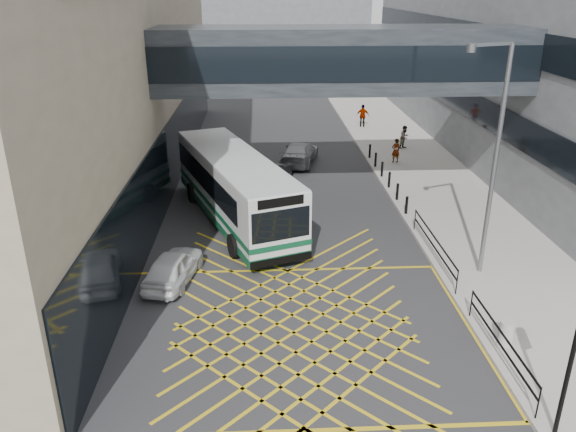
{
  "coord_description": "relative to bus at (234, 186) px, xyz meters",
  "views": [
    {
      "loc": [
        -0.98,
        -15.89,
        10.75
      ],
      "look_at": [
        0.0,
        4.0,
        2.6
      ],
      "focal_mm": 35.0,
      "sensor_mm": 36.0,
      "label": 1
    }
  ],
  "objects": [
    {
      "name": "ground",
      "position": [
        2.33,
        -9.98,
        -1.78
      ],
      "size": [
        120.0,
        120.0,
        0.0
      ],
      "primitive_type": "plane",
      "color": "#333335"
    },
    {
      "name": "building_far",
      "position": [
        0.33,
        50.02,
        7.22
      ],
      "size": [
        28.0,
        16.0,
        18.0
      ],
      "primitive_type": "cube",
      "color": "slate",
      "rests_on": "ground"
    },
    {
      "name": "skybridge",
      "position": [
        5.33,
        2.02,
        5.72
      ],
      "size": [
        20.0,
        4.1,
        3.0
      ],
      "color": "#292E33",
      "rests_on": "ground"
    },
    {
      "name": "pavement",
      "position": [
        11.33,
        5.02,
        -1.7
      ],
      "size": [
        6.0,
        54.0,
        0.16
      ],
      "primitive_type": "cube",
      "color": "#ABA59C",
      "rests_on": "ground"
    },
    {
      "name": "box_junction",
      "position": [
        2.33,
        -9.98,
        -1.78
      ],
      "size": [
        12.0,
        9.0,
        0.01
      ],
      "color": "gold",
      "rests_on": "ground"
    },
    {
      "name": "bus",
      "position": [
        0.0,
        0.0,
        0.0
      ],
      "size": [
        6.64,
        12.04,
        3.32
      ],
      "rotation": [
        0.0,
        0.0,
        0.35
      ],
      "color": "silver",
      "rests_on": "ground"
    },
    {
      "name": "car_white",
      "position": [
        -2.17,
        -6.19,
        -1.13
      ],
      "size": [
        2.48,
        4.33,
        1.3
      ],
      "primitive_type": "imported",
      "rotation": [
        0.0,
        0.0,
        2.93
      ],
      "color": "white",
      "rests_on": "ground"
    },
    {
      "name": "car_dark",
      "position": [
        1.66,
        4.68,
        -1.03
      ],
      "size": [
        3.43,
        5.12,
        1.49
      ],
      "primitive_type": "imported",
      "rotation": [
        0.0,
        0.0,
        2.78
      ],
      "color": "black",
      "rests_on": "ground"
    },
    {
      "name": "car_silver",
      "position": [
        3.82,
        9.42,
        -1.03
      ],
      "size": [
        3.11,
        5.14,
        1.49
      ],
      "primitive_type": "imported",
      "rotation": [
        0.0,
        0.0,
        2.9
      ],
      "color": "gray",
      "rests_on": "ground"
    },
    {
      "name": "street_lamp",
      "position": [
        9.85,
        -6.29,
        3.42
      ],
      "size": [
        1.96,
        0.93,
        8.85
      ],
      "rotation": [
        0.0,
        0.0,
        0.36
      ],
      "color": "slate",
      "rests_on": "pavement"
    },
    {
      "name": "litter_bin",
      "position": [
        9.03,
        -11.16,
        -1.21
      ],
      "size": [
        0.47,
        0.47,
        0.82
      ],
      "primitive_type": "cylinder",
      "color": "#ADA89E",
      "rests_on": "pavement"
    },
    {
      "name": "kerb_railings",
      "position": [
        8.48,
        -8.2,
        -0.9
      ],
      "size": [
        0.05,
        12.54,
        1.0
      ],
      "color": "black",
      "rests_on": "pavement"
    },
    {
      "name": "bollards",
      "position": [
        8.58,
        5.02,
        -1.17
      ],
      "size": [
        0.14,
        10.14,
        0.9
      ],
      "color": "black",
      "rests_on": "pavement"
    },
    {
      "name": "pedestrian_a",
      "position": [
        10.03,
        8.86,
        -0.84
      ],
      "size": [
        0.71,
        0.59,
        1.57
      ],
      "primitive_type": "imported",
      "rotation": [
        0.0,
        0.0,
        3.39
      ],
      "color": "gray",
      "rests_on": "pavement"
    },
    {
      "name": "pedestrian_b",
      "position": [
        11.44,
        12.25,
        -0.82
      ],
      "size": [
        0.88,
        0.86,
        1.6
      ],
      "primitive_type": "imported",
      "rotation": [
        0.0,
        0.0,
        0.74
      ],
      "color": "gray",
      "rests_on": "pavement"
    },
    {
      "name": "pedestrian_c",
      "position": [
        9.64,
        18.92,
        -0.72
      ],
      "size": [
        1.15,
        0.76,
        1.79
      ],
      "primitive_type": "imported",
      "rotation": [
        0.0,
        0.0,
        2.89
      ],
      "color": "gray",
      "rests_on": "pavement"
    }
  ]
}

